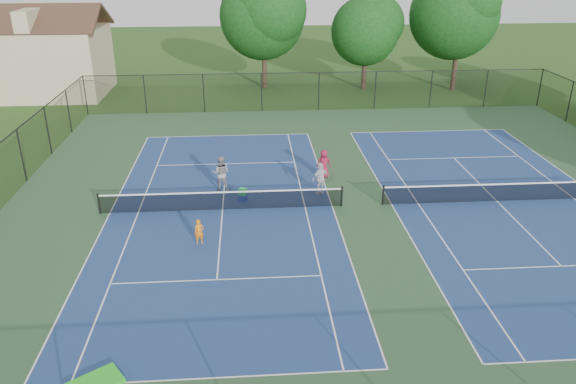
{
  "coord_description": "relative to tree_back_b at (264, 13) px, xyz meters",
  "views": [
    {
      "loc": [
        -5.58,
        -25.28,
        11.99
      ],
      "look_at": [
        -3.81,
        -1.0,
        1.3
      ],
      "focal_mm": 35.0,
      "sensor_mm": 36.0,
      "label": 1
    }
  ],
  "objects": [
    {
      "name": "tennis_court_right",
      "position": [
        11.0,
        -26.0,
        -6.5
      ],
      "size": [
        12.0,
        23.83,
        1.07
      ],
      "color": "navy",
      "rests_on": "ground"
    },
    {
      "name": "tennis_court_left",
      "position": [
        -3.0,
        -26.0,
        -6.5
      ],
      "size": [
        12.0,
        23.83,
        1.07
      ],
      "color": "navy",
      "rests_on": "ground"
    },
    {
      "name": "child_player",
      "position": [
        -3.87,
        -29.37,
        -6.03
      ],
      "size": [
        0.47,
        0.37,
        1.14
      ],
      "primitive_type": "imported",
      "rotation": [
        0.0,
        0.0,
        0.27
      ],
      "color": "orange",
      "rests_on": "ground"
    },
    {
      "name": "tree_back_b",
      "position": [
        0.0,
        0.0,
        0.0
      ],
      "size": [
        7.6,
        7.6,
        10.03
      ],
      "color": "#2D2116",
      "rests_on": "ground"
    },
    {
      "name": "bystander_a",
      "position": [
        2.08,
        -24.44,
        -5.72
      ],
      "size": [
        1.11,
        0.83,
        1.75
      ],
      "primitive_type": "imported",
      "rotation": [
        0.0,
        0.0,
        3.59
      ],
      "color": "silver",
      "rests_on": "ground"
    },
    {
      "name": "green_tarp",
      "position": [
        -6.4,
        -37.96,
        -6.51
      ],
      "size": [
        1.84,
        1.68,
        0.16
      ],
      "primitive_type": "cube",
      "rotation": [
        0.0,
        0.0,
        0.61
      ],
      "color": "#23A417",
      "rests_on": "ground"
    },
    {
      "name": "tree_back_d",
      "position": [
        17.0,
        -2.0,
        0.23
      ],
      "size": [
        7.8,
        7.8,
        10.37
      ],
      "color": "#2D2116",
      "rests_on": "ground"
    },
    {
      "name": "ball_crate",
      "position": [
        -1.99,
        -24.99,
        -6.43
      ],
      "size": [
        0.48,
        0.4,
        0.33
      ],
      "primitive_type": "cube",
      "rotation": [
        0.0,
        0.0,
        -0.29
      ],
      "color": "navy",
      "rests_on": "ground"
    },
    {
      "name": "bystander_c",
      "position": [
        2.56,
        -22.08,
        -5.79
      ],
      "size": [
        0.82,
        0.56,
        1.62
      ],
      "primitive_type": "imported",
      "rotation": [
        0.0,
        0.0,
        3.08
      ],
      "color": "maroon",
      "rests_on": "ground"
    },
    {
      "name": "perimeter_fence",
      "position": [
        4.0,
        -26.0,
        -4.99
      ],
      "size": [
        36.08,
        36.08,
        3.02
      ],
      "color": "black",
      "rests_on": "ground"
    },
    {
      "name": "instructor",
      "position": [
        -3.12,
        -23.51,
        -5.64
      ],
      "size": [
        1.04,
        0.87,
        1.92
      ],
      "primitive_type": "imported",
      "rotation": [
        0.0,
        0.0,
        2.98
      ],
      "color": "gray",
      "rests_on": "ground"
    },
    {
      "name": "court_pad",
      "position": [
        4.0,
        -26.0,
        -6.59
      ],
      "size": [
        36.0,
        36.0,
        0.01
      ],
      "primitive_type": "cube",
      "color": "#2D502F",
      "rests_on": "ground"
    },
    {
      "name": "ball_hopper",
      "position": [
        -1.99,
        -24.99,
        -6.09
      ],
      "size": [
        0.42,
        0.39,
        0.36
      ],
      "primitive_type": "cube",
      "rotation": [
        0.0,
        0.0,
        -0.4
      ],
      "color": "green",
      "rests_on": "ball_crate"
    },
    {
      "name": "clapboard_house",
      "position": [
        -19.0,
        -1.0,
        -3.5
      ],
      "size": [
        10.8,
        8.1,
        7.65
      ],
      "color": "tan",
      "rests_on": "ground"
    },
    {
      "name": "ground",
      "position": [
        4.0,
        -26.0,
        -6.6
      ],
      "size": [
        140.0,
        140.0,
        0.0
      ],
      "primitive_type": "plane",
      "color": "#234716",
      "rests_on": "ground"
    },
    {
      "name": "tree_back_c",
      "position": [
        9.0,
        -1.0,
        -1.11
      ],
      "size": [
        6.0,
        6.0,
        8.4
      ],
      "color": "#2D2116",
      "rests_on": "ground"
    }
  ]
}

